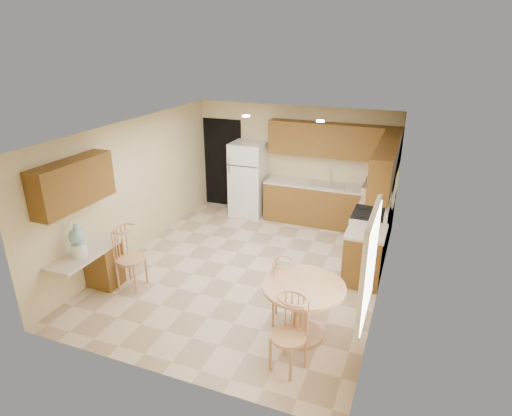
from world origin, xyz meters
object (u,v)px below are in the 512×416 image
at_px(chair_table_a, 284,289).
at_px(water_crock, 78,242).
at_px(dining_table, 303,303).
at_px(stove, 369,235).
at_px(chair_table_b, 286,333).
at_px(refrigerator, 249,179).
at_px(chair_desk, 126,255).

bearing_deg(chair_table_a, water_crock, -90.59).
bearing_deg(dining_table, water_crock, -174.17).
relative_size(stove, chair_table_b, 1.11).
xyz_separation_m(refrigerator, chair_desk, (-0.60, -3.70, -0.21)).
xyz_separation_m(chair_table_a, chair_table_b, (0.32, -0.90, 0.01)).
xyz_separation_m(chair_table_b, chair_desk, (-2.95, 0.88, 0.03)).
relative_size(refrigerator, dining_table, 1.53).
bearing_deg(water_crock, stove, 37.01).
distance_m(stove, chair_table_b, 3.40).
height_order(chair_table_b, water_crock, water_crock).
bearing_deg(dining_table, stove, 78.63).
distance_m(refrigerator, water_crock, 4.31).
relative_size(chair_table_a, chair_desk, 0.93).
bearing_deg(chair_table_b, dining_table, -70.98).
distance_m(chair_table_b, water_crock, 3.45).
xyz_separation_m(refrigerator, chair_table_b, (2.35, -4.58, -0.24)).
relative_size(chair_table_a, water_crock, 1.87).
xyz_separation_m(refrigerator, chair_table_a, (2.03, -3.67, -0.26)).
relative_size(dining_table, chair_desk, 1.07).
bearing_deg(stove, refrigerator, 157.01).
distance_m(refrigerator, dining_table, 4.51).
relative_size(dining_table, chair_table_b, 1.12).
distance_m(stove, chair_table_a, 2.60).
height_order(chair_table_b, chair_desk, chair_desk).
distance_m(refrigerator, stove, 3.15).
relative_size(refrigerator, chair_table_a, 1.75).
height_order(refrigerator, chair_table_a, refrigerator).
relative_size(refrigerator, stove, 1.55).
xyz_separation_m(dining_table, chair_desk, (-2.95, 0.13, 0.10)).
height_order(refrigerator, water_crock, refrigerator).
bearing_deg(chair_table_a, refrigerator, -161.04).
bearing_deg(chair_table_a, chair_table_b, 9.84).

